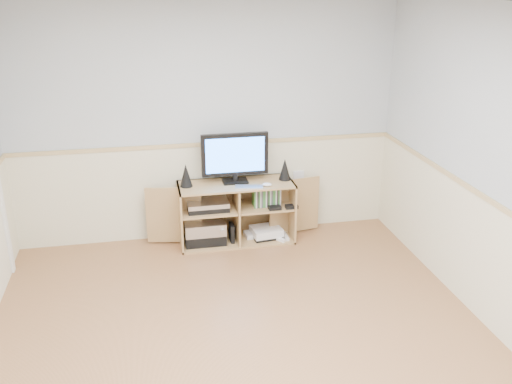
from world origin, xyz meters
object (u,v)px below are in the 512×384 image
media_cabinet (235,210)px  game_consoles (265,232)px  keyboard (249,187)px  monitor (235,156)px

media_cabinet → game_consoles: 0.41m
media_cabinet → game_consoles: bearing=-12.2°
media_cabinet → keyboard: 0.39m
keyboard → game_consoles: bearing=44.1°
keyboard → media_cabinet: bearing=131.1°
game_consoles → monitor: bearing=168.9°
keyboard → game_consoles: 0.63m
media_cabinet → game_consoles: size_ratio=4.10×
keyboard → game_consoles: size_ratio=0.61×
monitor → keyboard: bearing=-59.5°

